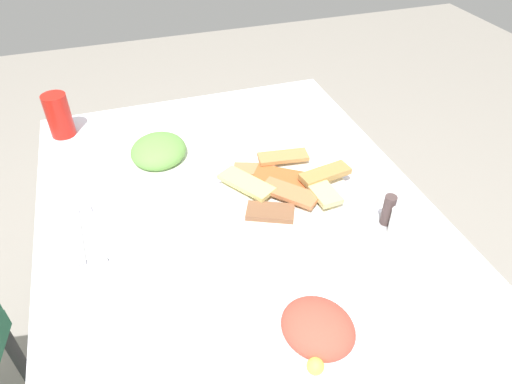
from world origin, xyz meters
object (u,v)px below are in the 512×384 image
salad_plate_greens (317,331)px  spoon (78,236)px  dining_table (238,233)px  fork (95,232)px  condiment_caddy (390,223)px  soda_can (59,115)px  pide_platter (284,187)px  paper_napkin (87,235)px  salad_plate_rice (159,153)px

salad_plate_greens → spoon: salad_plate_greens is taller
dining_table → salad_plate_greens: size_ratio=5.26×
dining_table → salad_plate_greens: salad_plate_greens is taller
fork → condiment_caddy: size_ratio=1.75×
condiment_caddy → soda_can: bearing=46.4°
salad_plate_greens → fork: size_ratio=1.14×
dining_table → pide_platter: (0.03, -0.13, 0.09)m
salad_plate_greens → fork: bearing=42.2°
pide_platter → condiment_caddy: 0.26m
salad_plate_greens → paper_napkin: (0.38, 0.37, -0.02)m
salad_plate_greens → condiment_caddy: 0.32m
dining_table → fork: fork is taller
salad_plate_rice → dining_table: bearing=-152.0°
dining_table → condiment_caddy: (-0.17, -0.29, 0.10)m
salad_plate_rice → fork: salad_plate_rice is taller
salad_plate_rice → condiment_caddy: 0.60m
dining_table → pide_platter: pide_platter is taller
pide_platter → paper_napkin: size_ratio=2.13×
soda_can → paper_napkin: (-0.44, -0.04, -0.06)m
fork → spoon: size_ratio=1.09×
salad_plate_greens → salad_plate_rice: size_ratio=0.92×
spoon → fork: bearing=-92.8°
salad_plate_rice → fork: size_ratio=1.25×
pide_platter → salad_plate_greens: salad_plate_greens is taller
dining_table → paper_napkin: size_ratio=7.60×
salad_plate_greens → paper_napkin: 0.53m
spoon → dining_table: bearing=-96.2°
spoon → soda_can: bearing=0.3°
fork → soda_can: bearing=-0.1°
salad_plate_rice → spoon: 0.32m
soda_can → salad_plate_greens: bearing=-153.7°
fork → salad_plate_greens: bearing=-145.6°
paper_napkin → fork: bearing=-90.0°
salad_plate_greens → spoon: (0.38, 0.38, -0.01)m
pide_platter → fork: 0.44m
dining_table → salad_plate_greens: bearing=-174.3°
salad_plate_greens → paper_napkin: salad_plate_greens is taller
dining_table → fork: (0.02, 0.31, 0.08)m
soda_can → dining_table: bearing=-141.2°
spoon → condiment_caddy: size_ratio=1.60×
soda_can → condiment_caddy: 0.92m
salad_plate_greens → soda_can: (0.83, 0.41, 0.04)m
dining_table → fork: size_ratio=6.00×
pide_platter → condiment_caddy: bearing=-140.5°
pide_platter → salad_plate_rice: bearing=49.5°
salad_plate_greens → soda_can: bearing=26.3°
soda_can → paper_napkin: bearing=-174.6°
fork → spoon: same height
dining_table → soda_can: bearing=38.8°
salad_plate_greens → salad_plate_rice: 0.64m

